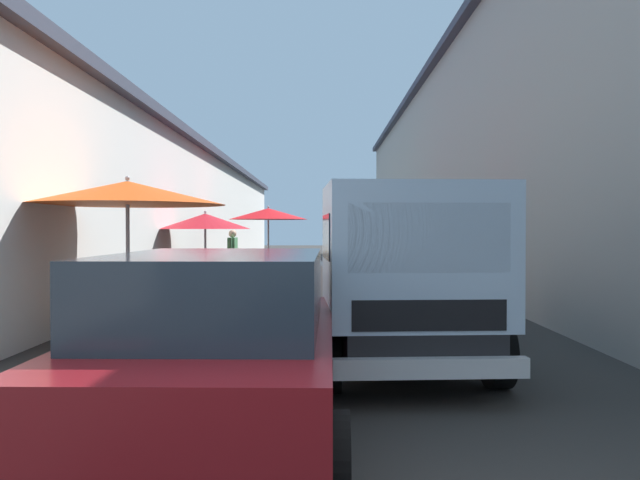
# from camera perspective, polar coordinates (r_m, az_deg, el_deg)

# --- Properties ---
(ground) EXTENTS (90.00, 90.00, 0.00)m
(ground) POSITION_cam_1_polar(r_m,az_deg,el_deg) (15.89, -0.32, -4.86)
(ground) COLOR #33302D
(building_left_whitewash) EXTENTS (49.80, 7.50, 4.51)m
(building_left_whitewash) POSITION_cam_1_polar(r_m,az_deg,el_deg) (19.56, -22.33, 2.81)
(building_left_whitewash) COLOR silver
(building_left_whitewash) RESTS_ON ground
(building_right_concrete) EXTENTS (49.80, 7.50, 7.17)m
(building_right_concrete) POSITION_cam_1_polar(r_m,az_deg,el_deg) (19.54, 21.99, 6.72)
(building_right_concrete) COLOR gray
(building_right_concrete) RESTS_ON ground
(fruit_stall_far_right) EXTENTS (2.87, 2.87, 2.41)m
(fruit_stall_far_right) POSITION_cam_1_polar(r_m,az_deg,el_deg) (9.63, -17.27, 2.58)
(fruit_stall_far_right) COLOR #9E9EA3
(fruit_stall_far_right) RESTS_ON ground
(fruit_stall_near_right) EXTENTS (2.51, 2.51, 2.35)m
(fruit_stall_near_right) POSITION_cam_1_polar(r_m,az_deg,el_deg) (18.58, 4.46, 1.67)
(fruit_stall_near_right) COLOR #9E9EA3
(fruit_stall_near_right) RESTS_ON ground
(fruit_stall_near_left) EXTENTS (2.30, 2.30, 2.09)m
(fruit_stall_near_left) POSITION_cam_1_polar(r_m,az_deg,el_deg) (16.08, -10.56, 0.62)
(fruit_stall_near_left) COLOR #9E9EA3
(fruit_stall_near_left) RESTS_ON ground
(fruit_stall_far_left) EXTENTS (2.62, 2.62, 2.39)m
(fruit_stall_far_left) POSITION_cam_1_polar(r_m,az_deg,el_deg) (20.79, -4.78, 1.82)
(fruit_stall_far_left) COLOR #9E9EA3
(fruit_stall_far_left) RESTS_ON ground
(fruit_stall_mid_lane) EXTENTS (2.24, 2.24, 2.35)m
(fruit_stall_mid_lane) POSITION_cam_1_polar(r_m,az_deg,el_deg) (13.06, 8.69, 1.56)
(fruit_stall_mid_lane) COLOR #9E9EA3
(fruit_stall_mid_lane) RESTS_ON ground
(hatchback_car) EXTENTS (3.93, 1.96, 1.45)m
(hatchback_car) POSITION_cam_1_polar(r_m,az_deg,el_deg) (4.98, -9.00, -9.38)
(hatchback_car) COLOR #600F14
(hatchback_car) RESTS_ON ground
(delivery_truck) EXTENTS (5.01, 2.17, 2.08)m
(delivery_truck) POSITION_cam_1_polar(r_m,az_deg,el_deg) (7.10, 7.36, -3.79)
(delivery_truck) COLOR black
(delivery_truck) RESTS_ON ground
(vendor_by_crates) EXTENTS (0.64, 0.22, 1.61)m
(vendor_by_crates) POSITION_cam_1_polar(r_m,az_deg,el_deg) (17.45, -7.99, -1.30)
(vendor_by_crates) COLOR #665B4C
(vendor_by_crates) RESTS_ON ground
(parked_scooter) EXTENTS (1.67, 0.58, 1.14)m
(parked_scooter) POSITION_cam_1_polar(r_m,az_deg,el_deg) (10.26, 12.80, -5.63)
(parked_scooter) COLOR black
(parked_scooter) RESTS_ON ground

